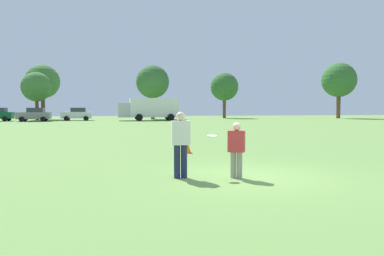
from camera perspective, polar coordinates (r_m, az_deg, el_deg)
The scene contains 13 objects.
ground_plane at distance 10.16m, azimuth 9.29°, elevation -7.50°, with size 140.43×140.43×0.00m, color #6B9347.
player_thrower at distance 9.71m, azimuth -1.80°, elevation -2.01°, with size 0.49×0.29×1.76m.
player_defender at distance 9.81m, azimuth 6.92°, elevation -2.96°, with size 0.50×0.41×1.48m.
frisbee at distance 9.81m, azimuth 3.13°, elevation -1.25°, with size 0.27×0.27×0.06m.
traffic_cone at distance 15.09m, azimuth -0.65°, elevation -3.06°, with size 0.32×0.32×0.48m.
parked_car_mid_left at distance 52.94m, azimuth -23.34°, elevation 1.94°, with size 4.30×2.41×1.82m.
parked_car_center at distance 54.59m, azimuth -17.45°, elevation 2.09°, with size 4.30×2.41×1.82m.
box_truck at distance 52.45m, azimuth -6.60°, elevation 3.08°, with size 8.63×3.34×3.18m.
tree_west_maple at distance 58.83m, azimuth -23.04°, elevation 5.89°, with size 4.35×4.35×7.06m.
tree_center_elm at distance 61.72m, azimuth -22.23°, elevation 6.68°, with size 5.22×5.22×8.49m.
tree_east_birch at distance 59.54m, azimuth -6.14°, elevation 7.13°, with size 5.30×5.30×8.62m.
tree_east_oak at distance 63.90m, azimuth 5.06°, elevation 6.38°, with size 4.83×4.83×7.84m.
tree_far_east_pine at distance 67.70m, azimuth 21.89°, elevation 6.92°, with size 5.81×5.81×9.44m.
Camera 1 is at (-3.14, -9.48, 1.89)m, focal length 34.28 mm.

